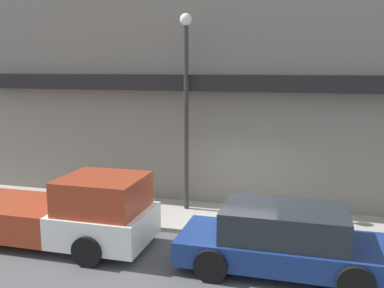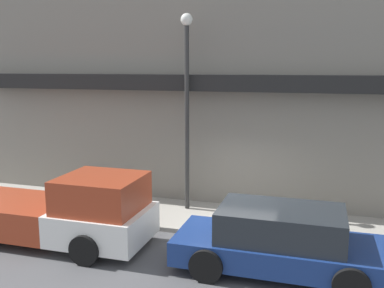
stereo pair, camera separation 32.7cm
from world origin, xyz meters
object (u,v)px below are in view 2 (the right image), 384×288
parked_car (280,241)px  street_lamp (187,91)px  pickup_truck (57,212)px  fire_hydrant (312,222)px

parked_car → street_lamp: street_lamp is taller
pickup_truck → fire_hydrant: size_ratio=9.76×
street_lamp → fire_hydrant: bearing=-13.6°
pickup_truck → fire_hydrant: 6.73m
street_lamp → parked_car: bearing=-45.3°
street_lamp → pickup_truck: bearing=-128.2°
fire_hydrant → pickup_truck: bearing=-160.3°
fire_hydrant → street_lamp: street_lamp is taller
pickup_truck → parked_car: 5.67m
pickup_truck → street_lamp: 5.03m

